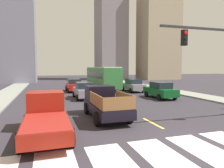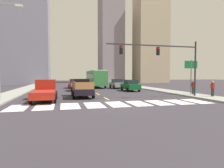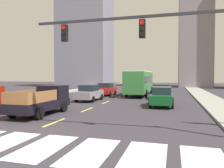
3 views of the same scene
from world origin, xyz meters
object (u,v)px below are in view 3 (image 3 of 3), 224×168
object	(u,v)px
pickup_stakebed	(44,101)
sedan_near_right	(162,97)
sedan_mid	(106,89)
sedan_far	(89,93)
traffic_signal_gantry	(169,41)
city_bus	(140,81)
sedan_near_left	(162,91)

from	to	relation	value
pickup_stakebed	sedan_near_right	bearing A→B (deg)	36.26
sedan_mid	sedan_near_right	bearing A→B (deg)	-51.02
sedan_far	traffic_signal_gantry	size ratio (longest dim) A/B	0.44
city_bus	sedan_near_left	world-z (taller)	city_bus
pickup_stakebed	city_bus	size ratio (longest dim) A/B	0.48
city_bus	sedan_mid	world-z (taller)	city_bus
sedan_far	pickup_stakebed	bearing A→B (deg)	-93.93
city_bus	sedan_mid	xyz separation A→B (m)	(-4.38, -1.56, -1.09)
sedan_near_right	traffic_signal_gantry	distance (m)	10.24
sedan_far	sedan_near_left	distance (m)	8.48
pickup_stakebed	sedan_near_left	xyz separation A→B (m)	(7.55, 12.55, -0.08)
pickup_stakebed	sedan_mid	bearing A→B (deg)	88.37
sedan_near_left	sedan_near_right	bearing A→B (deg)	-86.31
pickup_stakebed	sedan_mid	size ratio (longest dim) A/B	1.18
city_bus	sedan_near_right	bearing A→B (deg)	-73.21
pickup_stakebed	sedan_far	xyz separation A→B (m)	(0.17, 8.38, -0.08)
pickup_stakebed	city_bus	bearing A→B (deg)	73.66
city_bus	traffic_signal_gantry	distance (m)	20.74
city_bus	sedan_near_right	xyz separation A→B (m)	(3.53, -10.53, -1.09)
city_bus	sedan_far	distance (m)	9.36
sedan_far	sedan_near_left	world-z (taller)	same
sedan_near_right	traffic_signal_gantry	size ratio (longest dim) A/B	0.44
sedan_near_right	sedan_mid	distance (m)	11.96
sedan_near_right	sedan_near_left	bearing A→B (deg)	91.70
sedan_far	sedan_mid	world-z (taller)	same
sedan_near_right	sedan_mid	bearing A→B (deg)	130.15
sedan_far	sedan_near_right	world-z (taller)	same
pickup_stakebed	traffic_signal_gantry	xyz separation A→B (m)	(8.65, -3.49, 3.30)
sedan_near_left	sedan_mid	xyz separation A→B (m)	(-7.58, 2.57, 0.00)
city_bus	traffic_signal_gantry	bearing A→B (deg)	-79.71
sedan_far	sedan_near_right	size ratio (longest dim) A/B	1.00
pickup_stakebed	sedan_near_left	distance (m)	14.65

